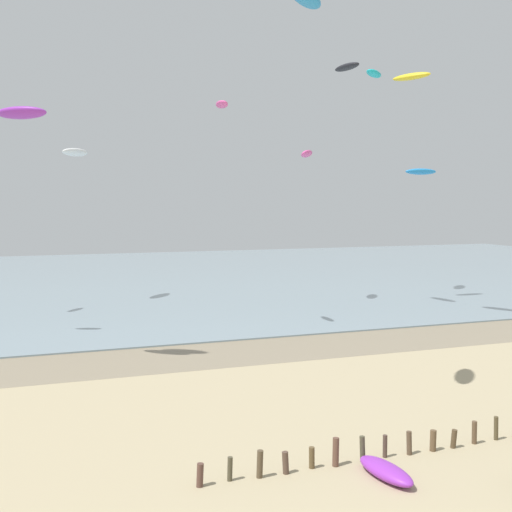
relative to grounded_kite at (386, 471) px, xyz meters
name	(u,v)px	position (x,y,z in m)	size (l,w,h in m)	color
wet_sand_strip	(184,357)	(-2.53, 17.51, -0.24)	(120.00, 6.05, 0.01)	gray
sea	(109,279)	(-2.53, 55.53, -0.19)	(160.00, 70.00, 0.10)	#7F939E
groyne_mid	(406,443)	(1.66, 1.42, 0.16)	(15.17, 0.33, 0.96)	brown
grounded_kite	(386,471)	(0.00, 0.00, 0.00)	(2.42, 0.87, 0.48)	purple
kite_aloft_0	(222,104)	(1.45, 23.36, 14.86)	(2.17, 0.70, 0.35)	#E54C99
kite_aloft_1	(347,67)	(12.90, 27.94, 18.94)	(2.98, 0.95, 0.48)	black
kite_aloft_2	(307,154)	(11.50, 32.35, 12.55)	(2.84, 0.91, 0.45)	#E54C99
kite_aloft_3	(421,172)	(21.57, 30.60, 11.14)	(3.07, 0.98, 0.49)	#2384D1
kite_aloft_5	(411,77)	(15.14, 22.42, 17.35)	(3.00, 0.96, 0.48)	yellow
kite_aloft_6	(75,152)	(-6.88, 39.14, 12.70)	(3.49, 1.12, 0.56)	white
kite_aloft_9	(21,113)	(-10.80, 17.53, 13.01)	(2.98, 0.95, 0.48)	purple
kite_aloft_10	(374,74)	(18.83, 34.17, 19.99)	(3.32, 1.06, 0.53)	#19B2B7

